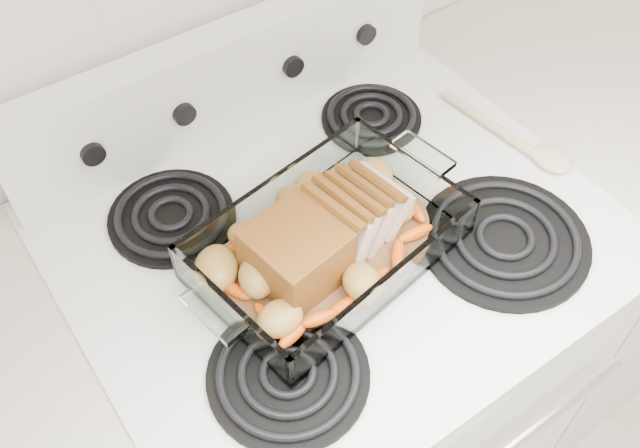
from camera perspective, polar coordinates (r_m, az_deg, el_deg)
electric_range at (r=1.44m, az=0.92°, el=-11.75°), size 0.78×0.70×1.12m
counter_right at (r=1.76m, az=18.83°, el=-0.28°), size 0.58×0.68×0.93m
baking_dish at (r=1.01m, az=0.65°, el=-1.76°), size 0.36×0.24×0.07m
pork_roast at (r=0.97m, az=-0.44°, el=-1.19°), size 0.24×0.12×0.09m
roast_vegetables at (r=1.02m, az=-0.71°, el=-0.22°), size 0.36×0.20×0.04m
wooden_spoon at (r=1.22m, az=16.01°, el=6.26°), size 0.07×0.25×0.02m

